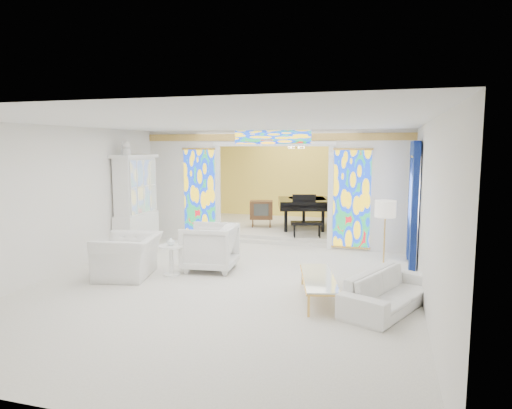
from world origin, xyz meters
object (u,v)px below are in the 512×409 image
(sofa, at_px, (389,291))
(tv_console, at_px, (261,210))
(china_cabinet, at_px, (136,203))
(armchair_left, at_px, (128,256))
(armchair_right, at_px, (210,247))
(coffee_table, at_px, (319,279))
(grand_piano, at_px, (306,204))

(sofa, height_order, tv_console, tv_console)
(china_cabinet, height_order, sofa, china_cabinet)
(armchair_left, relative_size, tv_console, 1.62)
(tv_console, bearing_deg, armchair_right, -103.14)
(coffee_table, bearing_deg, sofa, -6.70)
(tv_console, bearing_deg, armchair_left, -118.27)
(armchair_left, distance_m, grand_piano, 6.12)
(coffee_table, relative_size, tv_console, 2.34)
(coffee_table, bearing_deg, tv_console, 114.80)
(china_cabinet, height_order, armchair_right, china_cabinet)
(armchair_right, distance_m, tv_console, 4.31)
(tv_console, bearing_deg, sofa, -71.06)
(armchair_right, bearing_deg, armchair_left, -62.37)
(armchair_left, distance_m, sofa, 5.03)
(china_cabinet, xyz_separation_m, armchair_right, (2.54, -1.35, -0.68))
(coffee_table, bearing_deg, grand_piano, 102.05)
(tv_console, bearing_deg, grand_piano, -1.50)
(china_cabinet, distance_m, tv_console, 3.88)
(coffee_table, xyz_separation_m, grand_piano, (-1.24, 5.83, 0.53))
(grand_piano, bearing_deg, china_cabinet, -154.79)
(china_cabinet, distance_m, armchair_right, 2.96)
(armchair_left, distance_m, tv_console, 5.39)
(armchair_right, xyz_separation_m, tv_console, (-0.08, 4.31, 0.20))
(armchair_right, height_order, coffee_table, armchair_right)
(armchair_right, relative_size, grand_piano, 0.37)
(coffee_table, bearing_deg, armchair_left, 175.34)
(armchair_right, bearing_deg, china_cabinet, -123.72)
(sofa, bearing_deg, armchair_right, 93.92)
(china_cabinet, distance_m, armchair_left, 2.65)
(china_cabinet, xyz_separation_m, coffee_table, (5.02, -2.58, -0.81))
(armchair_right, height_order, grand_piano, grand_piano)
(china_cabinet, bearing_deg, tv_console, 50.20)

